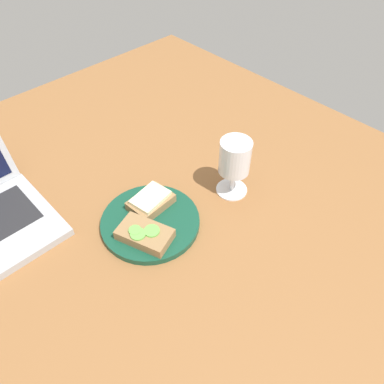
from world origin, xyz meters
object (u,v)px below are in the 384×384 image
Objects in this scene: plate at (149,223)px; sandwich_with_cheese at (151,201)px; sandwich_with_cucumber at (145,234)px; wine_glass at (235,159)px.

sandwich_with_cheese is at bearing 42.85° from plate.
wine_glass is at bearing -5.05° from sandwich_with_cucumber.
plate is 5.07cm from sandwich_with_cucumber.
sandwich_with_cucumber reaches higher than plate.
plate is at bearing 166.05° from wine_glass.
sandwich_with_cucumber is 9.28cm from sandwich_with_cheese.
wine_glass reaches higher than sandwich_with_cheese.
wine_glass is (25.00, -2.21, 7.19)cm from sandwich_with_cucumber.
plate is 2.17× the size of sandwich_with_cheese.
sandwich_with_cucumber is 0.87× the size of wine_glass.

